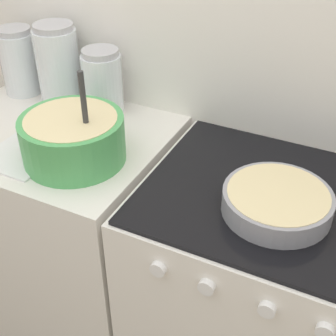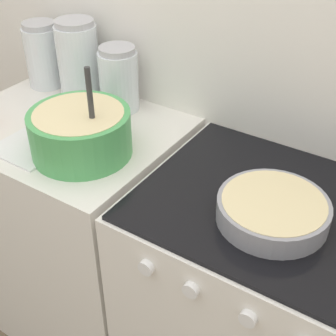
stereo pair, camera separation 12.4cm
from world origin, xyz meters
name	(u,v)px [view 2 (the right image)]	position (x,y,z in m)	size (l,w,h in m)	color
wall_back	(213,40)	(0.00, 0.61, 1.20)	(4.48, 0.05, 2.40)	white
countertop_cabinet	(78,231)	(-0.37, 0.29, 0.47)	(0.74, 0.58, 0.94)	silver
stove	(256,319)	(0.37, 0.29, 0.47)	(0.72, 0.60, 0.94)	white
mixing_bowl	(80,131)	(-0.20, 0.20, 1.01)	(0.30, 0.30, 0.28)	#4CA559
baking_pan	(273,210)	(0.39, 0.23, 0.97)	(0.27, 0.27, 0.06)	gray
storage_jar_left	(44,59)	(-0.64, 0.49, 1.04)	(0.13, 0.13, 0.24)	silver
storage_jar_middle	(79,65)	(-0.46, 0.49, 1.06)	(0.15, 0.15, 0.28)	silver
storage_jar_right	(119,83)	(-0.28, 0.49, 1.03)	(0.13, 0.13, 0.22)	silver
recipe_page	(33,145)	(-0.36, 0.15, 0.94)	(0.20, 0.21, 0.01)	white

